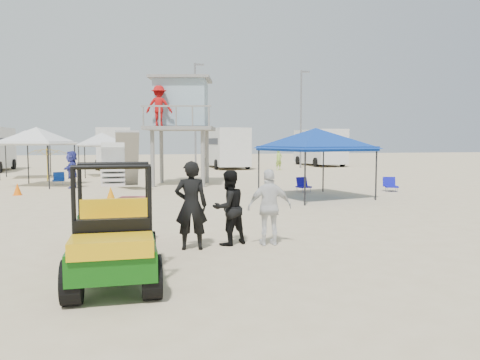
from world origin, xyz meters
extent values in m
plane|color=beige|center=(0.00, 0.00, 0.00)|extent=(140.00, 140.00, 0.00)
cube|color=#0C490B|center=(-2.40, -0.46, 0.54)|extent=(1.25, 2.48, 0.43)
cube|color=#DFA40B|center=(-2.40, -0.46, 0.81)|extent=(1.13, 0.70, 0.24)
cylinder|color=black|center=(-2.94, -1.34, 0.31)|extent=(0.28, 0.63, 0.63)
cube|color=black|center=(-2.40, 1.84, 0.42)|extent=(1.18, 1.71, 0.11)
cylinder|color=black|center=(-2.89, 1.84, 0.22)|extent=(0.18, 0.45, 0.45)
imported|color=black|center=(-0.90, 1.54, 0.92)|extent=(0.73, 0.53, 1.84)
imported|color=black|center=(-0.05, 1.79, 0.81)|extent=(0.97, 0.88, 1.62)
imported|color=white|center=(0.80, 1.54, 0.82)|extent=(0.99, 0.46, 1.65)
cylinder|color=gray|center=(-0.63, 14.66, 1.39)|extent=(0.20, 0.20, 2.77)
cube|color=gray|center=(0.60, 15.88, 2.86)|extent=(4.06, 4.06, 0.18)
cube|color=#8BA6B4|center=(0.60, 16.22, 4.16)|extent=(3.03, 2.79, 2.33)
imported|color=#B20F0F|center=(-0.29, 14.77, 3.93)|extent=(1.26, 0.72, 1.95)
cylinder|color=black|center=(3.44, 7.50, 1.00)|extent=(0.06, 0.06, 2.00)
pyramid|color=#0D3494|center=(5.08, 9.14, 2.75)|extent=(4.12, 4.12, 0.80)
cube|color=#0D3494|center=(5.08, 9.14, 1.95)|extent=(4.12, 4.12, 0.18)
cylinder|color=black|center=(-7.69, 15.58, 1.09)|extent=(0.06, 0.06, 2.17)
pyramid|color=silver|center=(-6.39, 16.88, 2.92)|extent=(3.55, 3.55, 0.80)
cube|color=silver|center=(-6.39, 16.88, 2.12)|extent=(3.55, 3.55, 0.18)
pyramid|color=white|center=(-7.96, 22.39, 2.87)|extent=(2.94, 2.94, 0.80)
cube|color=white|center=(-7.96, 22.39, 2.07)|extent=(2.94, 2.94, 0.18)
cylinder|color=black|center=(-4.84, 21.78, 1.01)|extent=(0.06, 0.06, 2.02)
pyramid|color=silver|center=(-3.59, 23.03, 2.77)|extent=(3.20, 3.20, 0.80)
cube|color=silver|center=(-3.59, 23.03, 1.97)|extent=(3.20, 3.20, 0.18)
imported|color=yellow|center=(-6.35, 19.75, 0.94)|extent=(2.90, 2.89, 1.89)
cone|color=orange|center=(-2.75, 10.42, 0.25)|extent=(0.34, 0.34, 0.50)
cone|color=#FF6608|center=(-6.55, 12.93, 0.25)|extent=(0.34, 0.34, 0.50)
cube|color=#0E359C|center=(-5.53, 17.40, 0.22)|extent=(0.65, 0.62, 0.06)
cube|color=#0E359C|center=(-5.53, 17.64, 0.42)|extent=(0.57, 0.30, 0.44)
cylinder|color=#B2B2B7|center=(-5.75, 17.20, 0.10)|extent=(0.03, 0.03, 0.20)
cube|color=#150E9D|center=(5.45, 11.27, 0.22)|extent=(0.66, 0.63, 0.06)
cube|color=#150E9D|center=(5.45, 11.51, 0.42)|extent=(0.57, 0.32, 0.44)
cylinder|color=#B2B2B7|center=(5.23, 11.07, 0.10)|extent=(0.03, 0.03, 0.20)
cube|color=#0F11AA|center=(9.28, 10.42, 0.22)|extent=(0.69, 0.67, 0.06)
cube|color=#0F11AA|center=(9.28, 10.66, 0.42)|extent=(0.57, 0.36, 0.44)
cylinder|color=#B2B2B7|center=(9.06, 10.22, 0.10)|extent=(0.03, 0.03, 0.20)
cube|color=silver|center=(-3.00, 31.50, 1.75)|extent=(2.50, 6.50, 3.00)
cube|color=black|center=(-3.00, 31.50, 2.20)|extent=(2.54, 5.20, 0.50)
cylinder|color=black|center=(-4.25, 29.42, 0.40)|extent=(0.25, 0.80, 0.80)
cube|color=silver|center=(6.00, 30.00, 1.75)|extent=(2.50, 7.00, 3.00)
cube|color=black|center=(6.00, 30.00, 2.20)|extent=(2.54, 5.60, 0.50)
cylinder|color=black|center=(4.75, 27.76, 0.40)|extent=(0.25, 0.80, 0.80)
cube|color=silver|center=(15.00, 31.50, 1.75)|extent=(2.50, 6.60, 3.00)
cube|color=black|center=(15.00, 31.50, 2.20)|extent=(2.54, 5.28, 0.50)
cylinder|color=black|center=(13.75, 29.39, 0.40)|extent=(0.25, 0.80, 0.80)
cylinder|color=slate|center=(3.00, 27.00, 4.00)|extent=(0.14, 0.14, 8.00)
cylinder|color=slate|center=(12.00, 28.50, 4.00)|extent=(0.14, 0.14, 8.00)
imported|color=#9EC94B|center=(9.30, 26.11, 0.82)|extent=(0.71, 0.61, 1.65)
imported|color=#303592|center=(-4.66, 15.49, 0.89)|extent=(0.56, 1.66, 1.78)
camera|label=1|loc=(-2.22, -7.98, 2.25)|focal=35.00mm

